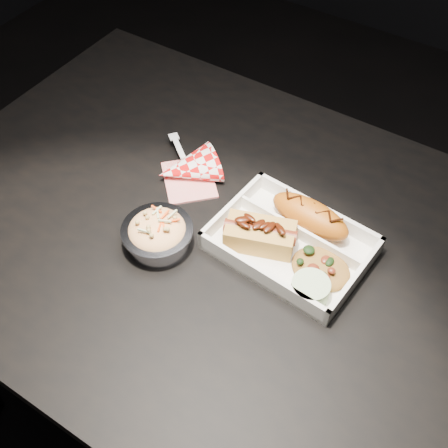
{
  "coord_description": "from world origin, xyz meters",
  "views": [
    {
      "loc": [
        0.3,
        -0.51,
        1.5
      ],
      "look_at": [
        -0.01,
        -0.03,
        0.81
      ],
      "focal_mm": 45.0,
      "sensor_mm": 36.0,
      "label": 1
    }
  ],
  "objects_px": {
    "hotdog": "(260,234)",
    "foil_coleslaw_cup": "(157,233)",
    "dining_table": "(237,269)",
    "food_tray": "(291,245)",
    "fried_pastry": "(310,216)",
    "napkin_fork": "(187,169)"
  },
  "relations": [
    {
      "from": "dining_table",
      "to": "food_tray",
      "type": "height_order",
      "value": "food_tray"
    },
    {
      "from": "fried_pastry",
      "to": "hotdog",
      "type": "xyz_separation_m",
      "value": [
        -0.05,
        -0.08,
        -0.0
      ]
    },
    {
      "from": "hotdog",
      "to": "foil_coleslaw_cup",
      "type": "xyz_separation_m",
      "value": [
        -0.15,
        -0.09,
        -0.0
      ]
    },
    {
      "from": "food_tray",
      "to": "napkin_fork",
      "type": "xyz_separation_m",
      "value": [
        -0.24,
        0.05,
        0.01
      ]
    },
    {
      "from": "dining_table",
      "to": "foil_coleslaw_cup",
      "type": "distance_m",
      "value": 0.18
    },
    {
      "from": "foil_coleslaw_cup",
      "to": "food_tray",
      "type": "bearing_deg",
      "value": 29.88
    },
    {
      "from": "hotdog",
      "to": "dining_table",
      "type": "bearing_deg",
      "value": 168.14
    },
    {
      "from": "fried_pastry",
      "to": "napkin_fork",
      "type": "relative_size",
      "value": 0.89
    },
    {
      "from": "foil_coleslaw_cup",
      "to": "napkin_fork",
      "type": "height_order",
      "value": "napkin_fork"
    },
    {
      "from": "fried_pastry",
      "to": "food_tray",
      "type": "bearing_deg",
      "value": -94.76
    },
    {
      "from": "food_tray",
      "to": "foil_coleslaw_cup",
      "type": "bearing_deg",
      "value": -145.36
    },
    {
      "from": "fried_pastry",
      "to": "hotdog",
      "type": "relative_size",
      "value": 1.15
    },
    {
      "from": "fried_pastry",
      "to": "dining_table",
      "type": "bearing_deg",
      "value": -137.67
    },
    {
      "from": "dining_table",
      "to": "hotdog",
      "type": "height_order",
      "value": "hotdog"
    },
    {
      "from": "fried_pastry",
      "to": "hotdog",
      "type": "bearing_deg",
      "value": -123.52
    },
    {
      "from": "napkin_fork",
      "to": "fried_pastry",
      "type": "bearing_deg",
      "value": 38.98
    },
    {
      "from": "food_tray",
      "to": "napkin_fork",
      "type": "relative_size",
      "value": 1.6
    },
    {
      "from": "foil_coleslaw_cup",
      "to": "napkin_fork",
      "type": "xyz_separation_m",
      "value": [
        -0.05,
        0.16,
        -0.01
      ]
    },
    {
      "from": "fried_pastry",
      "to": "napkin_fork",
      "type": "bearing_deg",
      "value": -178.72
    },
    {
      "from": "food_tray",
      "to": "fried_pastry",
      "type": "height_order",
      "value": "fried_pastry"
    },
    {
      "from": "dining_table",
      "to": "fried_pastry",
      "type": "xyz_separation_m",
      "value": [
        0.09,
        0.08,
        0.12
      ]
    },
    {
      "from": "food_tray",
      "to": "fried_pastry",
      "type": "distance_m",
      "value": 0.06
    }
  ]
}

